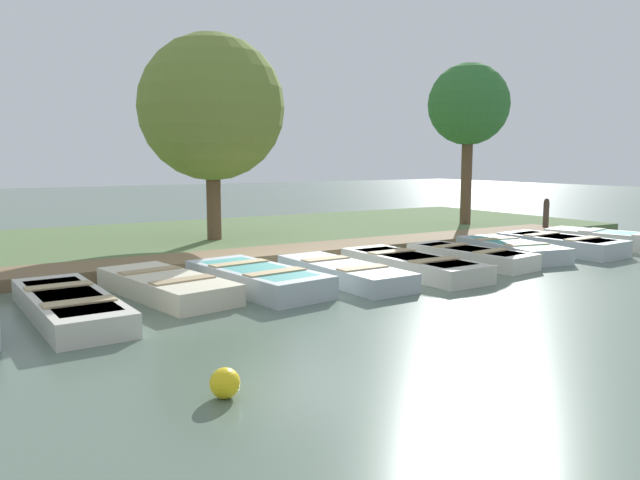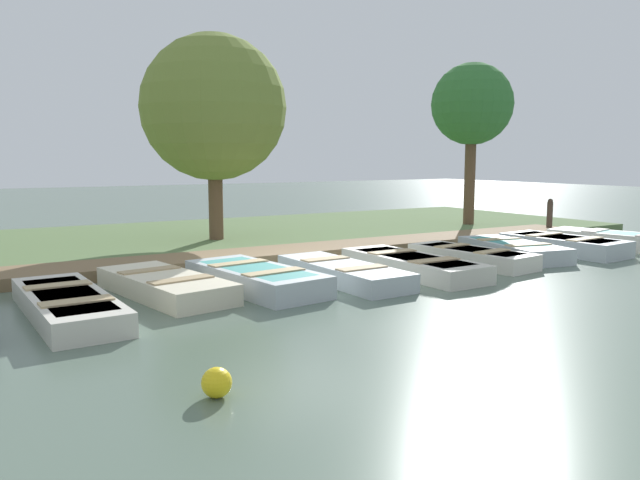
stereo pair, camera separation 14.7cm
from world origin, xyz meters
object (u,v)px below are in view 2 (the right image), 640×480
at_px(rowboat_3, 165,285).
at_px(rowboat_6, 412,265).
at_px(rowboat_5, 343,272).
at_px(rowboat_9, 564,245).
at_px(mooring_post_far, 550,217).
at_px(park_tree_left, 214,108).
at_px(rowboat_10, 621,240).
at_px(buoy, 217,383).
at_px(rowboat_2, 67,304).
at_px(rowboat_7, 471,256).
at_px(park_tree_center, 472,106).
at_px(rowboat_4, 256,278).
at_px(rowboat_8, 513,249).

xyz_separation_m(rowboat_3, rowboat_6, (0.53, 4.65, 0.00)).
distance_m(rowboat_5, rowboat_9, 6.28).
bearing_deg(rowboat_3, rowboat_6, 73.46).
bearing_deg(mooring_post_far, park_tree_left, -105.88).
distance_m(rowboat_10, buoy, 12.63).
distance_m(rowboat_9, buoy, 11.08).
distance_m(rowboat_3, rowboat_6, 4.68).
relative_size(rowboat_5, mooring_post_far, 2.90).
height_order(rowboat_2, rowboat_9, rowboat_9).
bearing_deg(rowboat_7, rowboat_5, -94.84).
distance_m(rowboat_10, park_tree_left, 10.44).
height_order(rowboat_9, mooring_post_far, mooring_post_far).
height_order(rowboat_2, park_tree_left, park_tree_left).
bearing_deg(rowboat_9, rowboat_2, -93.37).
xyz_separation_m(rowboat_10, mooring_post_far, (-2.76, 0.77, 0.32)).
height_order(rowboat_10, park_tree_center, park_tree_center).
relative_size(rowboat_5, rowboat_9, 1.07).
bearing_deg(mooring_post_far, rowboat_4, -76.48).
relative_size(rowboat_2, rowboat_3, 1.09).
bearing_deg(park_tree_left, park_tree_center, 85.98).
xyz_separation_m(rowboat_4, rowboat_5, (0.18, 1.63, -0.02)).
bearing_deg(park_tree_left, rowboat_2, -38.73).
bearing_deg(buoy, rowboat_7, 119.85).
relative_size(rowboat_8, rowboat_9, 1.00).
distance_m(rowboat_2, mooring_post_far, 13.76).
xyz_separation_m(rowboat_9, park_tree_center, (-4.51, 1.34, 3.56)).
relative_size(rowboat_4, rowboat_10, 0.87).
height_order(rowboat_5, rowboat_9, rowboat_9).
bearing_deg(mooring_post_far, rowboat_2, -78.26).
height_order(rowboat_10, buoy, rowboat_10).
distance_m(buoy, park_tree_center, 14.96).
distance_m(mooring_post_far, buoy, 14.42).
xyz_separation_m(rowboat_6, park_tree_left, (-5.33, -1.89, 3.22)).
bearing_deg(park_tree_left, rowboat_7, 35.22).
relative_size(rowboat_2, rowboat_8, 1.15).
distance_m(rowboat_6, mooring_post_far, 7.75).
xyz_separation_m(rowboat_5, rowboat_8, (-0.37, 4.76, 0.01)).
bearing_deg(rowboat_8, rowboat_10, 92.86).
height_order(rowboat_4, rowboat_5, rowboat_4).
distance_m(rowboat_4, rowboat_6, 3.20).
bearing_deg(rowboat_7, park_tree_center, 129.04).
distance_m(rowboat_10, mooring_post_far, 2.89).
xyz_separation_m(park_tree_left, park_tree_center, (0.56, 7.96, 0.35)).
distance_m(rowboat_7, rowboat_8, 1.49).
bearing_deg(rowboat_5, rowboat_6, 86.56).
relative_size(rowboat_10, park_tree_left, 0.67).
height_order(rowboat_7, buoy, rowboat_7).
bearing_deg(rowboat_3, mooring_post_far, 90.49).
distance_m(rowboat_3, mooring_post_far, 12.10).
bearing_deg(rowboat_5, rowboat_9, 89.99).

